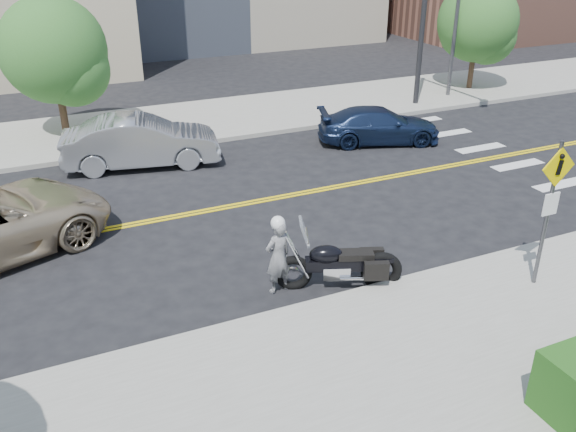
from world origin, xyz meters
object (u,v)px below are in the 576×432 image
(pedestrian_sign, at_px, (551,201))
(parked_car_silver, at_px, (141,142))
(motorcycle, at_px, (339,254))
(parked_car_blue, at_px, (379,125))
(motorcyclist, at_px, (278,255))

(pedestrian_sign, xyz_separation_m, parked_car_silver, (-5.66, 10.25, -1.20))
(pedestrian_sign, relative_size, motorcycle, 1.20)
(pedestrian_sign, distance_m, motorcycle, 4.13)
(parked_car_blue, bearing_deg, pedestrian_sign, -174.12)
(parked_car_silver, bearing_deg, parked_car_blue, -86.74)
(pedestrian_sign, bearing_deg, motorcyclist, 156.23)
(motorcyclist, relative_size, motorcycle, 0.67)
(parked_car_silver, bearing_deg, motorcyclist, -162.12)
(parked_car_silver, xyz_separation_m, parked_car_blue, (7.72, -1.10, -0.17))
(motorcyclist, bearing_deg, parked_car_silver, -94.72)
(pedestrian_sign, distance_m, motorcyclist, 5.29)
(pedestrian_sign, distance_m, parked_car_silver, 11.77)
(motorcycle, relative_size, parked_car_blue, 0.62)
(pedestrian_sign, xyz_separation_m, parked_car_blue, (2.06, 9.15, -1.37))
(pedestrian_sign, bearing_deg, parked_car_silver, 118.90)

